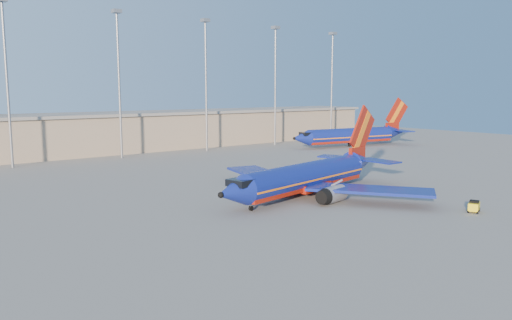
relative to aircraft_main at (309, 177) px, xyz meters
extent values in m
plane|color=slate|center=(0.94, 2.51, -2.39)|extent=(220.00, 220.00, 0.00)
cube|color=gray|center=(10.94, 60.51, 1.61)|extent=(120.00, 15.00, 8.00)
cube|color=slate|center=(10.94, 60.51, 5.81)|extent=(122.00, 16.00, 0.60)
cylinder|color=gray|center=(-24.06, 48.51, 11.61)|extent=(0.44, 0.44, 28.00)
cylinder|color=gray|center=(-4.06, 48.51, 11.61)|extent=(0.44, 0.44, 28.00)
cube|color=gray|center=(-4.06, 48.51, 25.91)|extent=(1.60, 1.60, 0.70)
cylinder|color=gray|center=(15.94, 48.51, 11.61)|extent=(0.44, 0.44, 28.00)
cube|color=gray|center=(15.94, 48.51, 25.91)|extent=(1.60, 1.60, 0.70)
cylinder|color=gray|center=(35.94, 48.51, 11.61)|extent=(0.44, 0.44, 28.00)
cube|color=gray|center=(35.94, 48.51, 25.91)|extent=(1.60, 1.60, 0.70)
cylinder|color=gray|center=(55.94, 48.51, 11.61)|extent=(0.44, 0.44, 28.00)
cube|color=gray|center=(55.94, 48.51, 25.91)|extent=(1.60, 1.60, 0.70)
cylinder|color=navy|center=(-0.78, -0.15, 0.15)|extent=(22.83, 7.62, 3.48)
cube|color=maroon|center=(-0.78, -0.15, -0.74)|extent=(22.71, 6.98, 1.22)
cube|color=orange|center=(-0.78, -0.15, -0.08)|extent=(22.84, 7.66, 0.21)
cone|color=navy|center=(-13.81, -2.62, 0.15)|extent=(4.53, 4.16, 3.48)
cube|color=black|center=(-12.61, -2.39, 1.04)|extent=(2.67, 2.82, 0.75)
cone|color=navy|center=(12.72, 2.41, 0.48)|extent=(5.45, 4.33, 3.48)
cube|color=maroon|center=(11.98, 2.27, 1.75)|extent=(3.98, 1.24, 2.07)
cube|color=maroon|center=(13.27, 2.51, 5.04)|extent=(6.84, 1.58, 7.51)
cube|color=orange|center=(13.09, 2.48, 5.04)|extent=(4.59, 1.24, 5.89)
cube|color=navy|center=(11.75, 5.48, 1.00)|extent=(4.93, 6.64, 0.21)
cube|color=navy|center=(12.94, -0.80, 1.00)|extent=(2.96, 6.08, 0.21)
cube|color=navy|center=(-0.93, 8.25, -0.70)|extent=(7.93, 15.27, 0.33)
cube|color=navy|center=(2.15, -8.02, -0.70)|extent=(12.17, 14.66, 0.33)
cube|color=maroon|center=(-0.32, -0.06, -1.12)|extent=(6.23, 4.66, 0.94)
cylinder|color=gray|center=(-2.80, 4.45, -1.31)|extent=(3.70, 2.57, 1.98)
cylinder|color=gray|center=(-0.98, -5.16, -1.31)|extent=(3.70, 2.57, 1.98)
cylinder|color=gray|center=(-10.95, -2.07, -1.87)|extent=(0.26, 0.26, 1.03)
cylinder|color=black|center=(-10.95, -2.07, -2.09)|extent=(0.64, 0.34, 0.60)
cylinder|color=black|center=(0.15, 2.52, -1.99)|extent=(0.87, 0.66, 0.79)
cylinder|color=black|center=(1.06, -2.29, -1.99)|extent=(0.87, 0.66, 0.79)
cylinder|color=navy|center=(47.25, 34.33, 0.24)|extent=(23.65, 7.78, 3.60)
cube|color=maroon|center=(47.25, 34.33, -0.68)|extent=(23.53, 7.11, 1.27)
cube|color=orange|center=(47.25, 34.33, 0.00)|extent=(23.66, 7.82, 0.21)
cone|color=navy|center=(33.74, 36.82, 0.24)|extent=(4.68, 4.29, 3.60)
cube|color=black|center=(34.98, 36.59, 1.17)|extent=(2.76, 2.91, 0.78)
cone|color=navy|center=(61.23, 31.76, 0.58)|extent=(5.64, 4.46, 3.60)
cube|color=maroon|center=(60.47, 31.90, 1.90)|extent=(4.12, 1.27, 2.14)
cube|color=maroon|center=(61.81, 31.65, 5.31)|extent=(7.09, 1.60, 7.77)
cube|color=orange|center=(61.62, 31.69, 5.31)|extent=(4.75, 1.26, 6.10)
cube|color=navy|center=(61.45, 35.08, 1.12)|extent=(3.09, 6.31, 0.21)
cube|color=navy|center=(60.25, 28.57, 1.12)|extent=(5.08, 6.88, 0.21)
cylinder|color=black|center=(47.25, 34.33, -1.95)|extent=(0.79, 0.79, 0.88)
cube|color=yellow|center=(7.88, -17.80, -1.75)|extent=(2.04, 1.60, 0.85)
cube|color=black|center=(7.88, -17.80, -1.24)|extent=(1.13, 1.18, 0.30)
cylinder|color=black|center=(7.07, -17.61, -2.17)|extent=(0.47, 0.30, 0.44)
cylinder|color=black|center=(7.41, -18.49, -2.17)|extent=(0.47, 0.30, 0.44)
cylinder|color=black|center=(8.35, -17.12, -2.17)|extent=(0.47, 0.30, 0.44)
cylinder|color=black|center=(8.68, -18.00, -2.17)|extent=(0.47, 0.30, 0.44)
camera|label=1|loc=(-44.15, -44.80, 10.82)|focal=35.00mm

